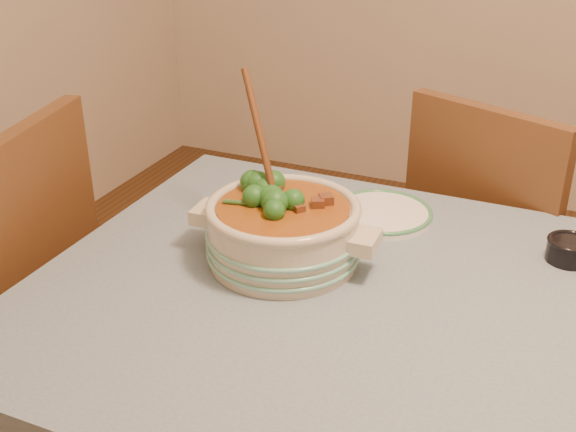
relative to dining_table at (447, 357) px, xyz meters
The scene contains 6 objects.
dining_table is the anchor object (origin of this frame).
stew_casserole 0.43m from the dining_table, 169.14° to the left, with size 0.41×0.33×0.39m.
white_plate 0.44m from the dining_table, 124.74° to the left, with size 0.32×0.32×0.02m.
condiment_bowl 0.38m from the dining_table, 60.13° to the left, with size 0.12×0.12×0.05m.
chair_far 0.75m from the dining_table, 91.07° to the left, with size 0.59×0.59×0.97m.
chair_left 1.11m from the dining_table, behind, with size 0.55×0.55×1.00m.
Camera 1 is at (0.17, -1.16, 1.54)m, focal length 45.00 mm.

